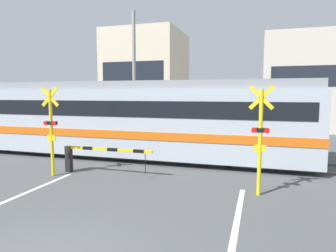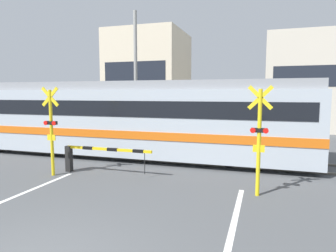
{
  "view_description": "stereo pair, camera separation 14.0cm",
  "coord_description": "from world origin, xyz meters",
  "px_view_note": "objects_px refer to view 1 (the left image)",
  "views": [
    {
      "loc": [
        3.4,
        -3.56,
        2.86
      ],
      "look_at": [
        0.0,
        7.52,
        1.6
      ],
      "focal_mm": 32.0,
      "sensor_mm": 36.0,
      "label": 1
    },
    {
      "loc": [
        3.53,
        -3.52,
        2.86
      ],
      "look_at": [
        0.0,
        7.52,
        1.6
      ],
      "focal_mm": 32.0,
      "sensor_mm": 36.0,
      "label": 2
    }
  ],
  "objects_px": {
    "crossing_signal_right": "(260,136)",
    "pedestrian": "(183,124)",
    "commuter_train": "(112,117)",
    "crossing_barrier_far": "(237,137)",
    "crossing_barrier_near": "(89,154)",
    "crossing_signal_left": "(51,127)"
  },
  "relations": [
    {
      "from": "crossing_barrier_far",
      "to": "crossing_signal_right",
      "type": "height_order",
      "value": "crossing_signal_right"
    },
    {
      "from": "commuter_train",
      "to": "crossing_barrier_far",
      "type": "relative_size",
      "value": 5.18
    },
    {
      "from": "crossing_barrier_far",
      "to": "pedestrian",
      "type": "bearing_deg",
      "value": 142.68
    },
    {
      "from": "commuter_train",
      "to": "crossing_barrier_far",
      "type": "bearing_deg",
      "value": 26.01
    },
    {
      "from": "commuter_train",
      "to": "crossing_signal_left",
      "type": "height_order",
      "value": "commuter_train"
    },
    {
      "from": "crossing_signal_right",
      "to": "pedestrian",
      "type": "distance_m",
      "value": 10.1
    },
    {
      "from": "crossing_signal_left",
      "to": "crossing_barrier_far",
      "type": "bearing_deg",
      "value": 47.86
    },
    {
      "from": "crossing_barrier_near",
      "to": "crossing_signal_right",
      "type": "height_order",
      "value": "crossing_signal_right"
    },
    {
      "from": "crossing_barrier_near",
      "to": "crossing_signal_left",
      "type": "height_order",
      "value": "crossing_signal_left"
    },
    {
      "from": "crossing_barrier_near",
      "to": "crossing_signal_left",
      "type": "xyz_separation_m",
      "value": [
        -1.06,
        -0.64,
        1.0
      ]
    },
    {
      "from": "crossing_signal_right",
      "to": "crossing_barrier_near",
      "type": "bearing_deg",
      "value": 173.67
    },
    {
      "from": "crossing_barrier_far",
      "to": "crossing_signal_left",
      "type": "distance_m",
      "value": 8.72
    },
    {
      "from": "crossing_barrier_near",
      "to": "pedestrian",
      "type": "bearing_deg",
      "value": 80.95
    },
    {
      "from": "crossing_signal_left",
      "to": "crossing_signal_right",
      "type": "height_order",
      "value": "same"
    },
    {
      "from": "crossing_barrier_near",
      "to": "pedestrian",
      "type": "height_order",
      "value": "pedestrian"
    },
    {
      "from": "crossing_signal_left",
      "to": "crossing_signal_right",
      "type": "xyz_separation_m",
      "value": [
        6.88,
        0.0,
        0.0
      ]
    },
    {
      "from": "pedestrian",
      "to": "crossing_barrier_near",
      "type": "bearing_deg",
      "value": -99.05
    },
    {
      "from": "crossing_signal_right",
      "to": "crossing_signal_left",
      "type": "bearing_deg",
      "value": 180.0
    },
    {
      "from": "pedestrian",
      "to": "crossing_barrier_far",
      "type": "bearing_deg",
      "value": -37.32
    },
    {
      "from": "crossing_barrier_far",
      "to": "crossing_signal_left",
      "type": "height_order",
      "value": "crossing_signal_left"
    },
    {
      "from": "crossing_barrier_near",
      "to": "crossing_signal_right",
      "type": "distance_m",
      "value": 5.93
    },
    {
      "from": "crossing_signal_right",
      "to": "pedestrian",
      "type": "xyz_separation_m",
      "value": [
        -4.48,
        9.03,
        -0.67
      ]
    }
  ]
}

